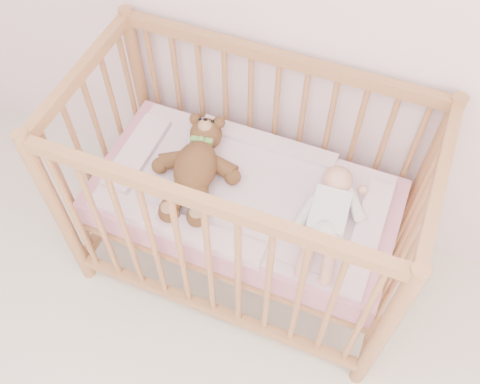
% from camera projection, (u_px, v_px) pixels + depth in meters
% --- Properties ---
extents(crib, '(1.36, 0.76, 1.00)m').
position_uv_depth(crib, '(245.00, 200.00, 2.18)').
color(crib, '#B27E4B').
rests_on(crib, floor).
extents(mattress, '(1.22, 0.62, 0.13)m').
position_uv_depth(mattress, '(245.00, 202.00, 2.19)').
color(mattress, pink).
rests_on(mattress, crib).
extents(blanket, '(1.10, 0.58, 0.06)m').
position_uv_depth(blanket, '(245.00, 191.00, 2.13)').
color(blanket, '#D190A8').
rests_on(blanket, mattress).
extents(baby, '(0.29, 0.55, 0.13)m').
position_uv_depth(baby, '(329.00, 212.00, 1.98)').
color(baby, silver).
rests_on(baby, blanket).
extents(teddy_bear, '(0.47, 0.59, 0.15)m').
position_uv_depth(teddy_bear, '(195.00, 167.00, 2.09)').
color(teddy_bear, brown).
rests_on(teddy_bear, blanket).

